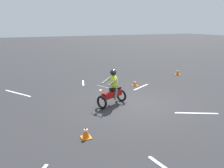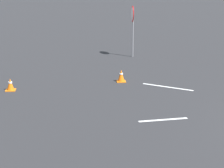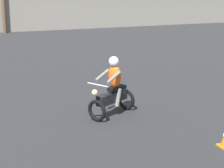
% 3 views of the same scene
% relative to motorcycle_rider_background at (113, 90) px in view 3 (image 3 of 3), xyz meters
% --- Properties ---
extents(motorcycle_rider_background, '(1.51, 1.25, 1.66)m').
position_rel_motorcycle_rider_background_xyz_m(motorcycle_rider_background, '(0.00, 0.00, 0.00)').
color(motorcycle_rider_background, black).
rests_on(motorcycle_rider_background, ground).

